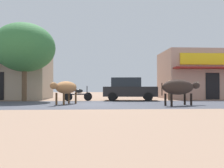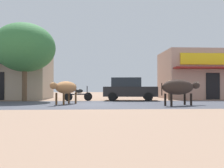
{
  "view_description": "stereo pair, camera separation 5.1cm",
  "coord_description": "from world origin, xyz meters",
  "views": [
    {
      "loc": [
        0.67,
        -13.41,
        0.9
      ],
      "look_at": [
        1.6,
        1.46,
        1.15
      ],
      "focal_mm": 38.43,
      "sensor_mm": 36.0,
      "label": 1
    },
    {
      "loc": [
        0.72,
        -13.41,
        0.9
      ],
      "look_at": [
        1.6,
        1.46,
        1.15
      ],
      "focal_mm": 38.43,
      "sensor_mm": 36.0,
      "label": 2
    }
  ],
  "objects": [
    {
      "name": "storefront_right_club",
      "position": [
        9.85,
        7.12,
        2.05
      ],
      "size": [
        6.78,
        5.37,
        4.09
      ],
      "color": "tan",
      "rests_on": "ground"
    },
    {
      "name": "roadside_tree",
      "position": [
        -4.29,
        3.27,
        3.67
      ],
      "size": [
        4.15,
        4.15,
        5.34
      ],
      "color": "brown",
      "rests_on": "ground"
    },
    {
      "name": "asphalt_road",
      "position": [
        0.0,
        0.0,
        0.0
      ],
      "size": [
        72.0,
        6.6,
        0.0
      ],
      "primitive_type": "cube",
      "color": "#41434C",
      "rests_on": "ground"
    },
    {
      "name": "pedestrian_by_shop",
      "position": [
        5.97,
        3.83,
        0.86
      ],
      "size": [
        0.3,
        0.61,
        1.49
      ],
      "color": "brown",
      "rests_on": "ground"
    },
    {
      "name": "parked_hatchback_car",
      "position": [
        2.98,
        3.78,
        0.84
      ],
      "size": [
        4.0,
        2.31,
        1.64
      ],
      "color": "black",
      "rests_on": "ground"
    },
    {
      "name": "cow_far_dark",
      "position": [
        4.9,
        -1.34,
        0.93
      ],
      "size": [
        2.58,
        1.6,
        1.33
      ],
      "color": "#2F241E",
      "rests_on": "ground"
    },
    {
      "name": "ground",
      "position": [
        0.0,
        0.0,
        0.0
      ],
      "size": [
        80.0,
        80.0,
        0.0
      ],
      "primitive_type": "plane",
      "color": "#987861"
    },
    {
      "name": "parked_motorcycle",
      "position": [
        -0.62,
        3.43,
        0.46
      ],
      "size": [
        1.94,
        0.62,
        1.05
      ],
      "color": "black",
      "rests_on": "ground"
    },
    {
      "name": "cow_near_brown",
      "position": [
        -1.07,
        0.1,
        0.92
      ],
      "size": [
        1.45,
        2.54,
        1.28
      ],
      "color": "#916138",
      "rests_on": "ground"
    }
  ]
}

